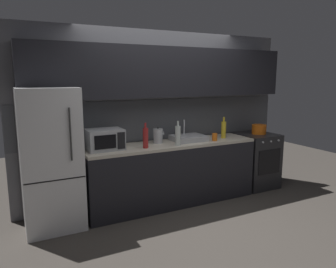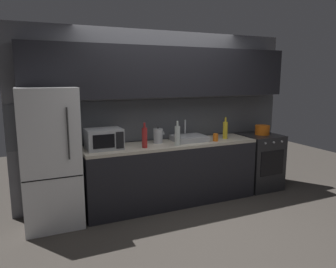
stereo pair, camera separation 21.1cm
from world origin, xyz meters
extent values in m
plane|color=#3D3833|center=(0.00, 0.00, 0.00)|extent=(10.00, 10.00, 0.00)
cube|color=slate|center=(0.00, 1.30, 1.25)|extent=(4.28, 0.10, 2.50)
cube|color=#4C4F54|center=(0.00, 1.25, 1.20)|extent=(4.28, 0.01, 0.60)
cube|color=black|center=(0.00, 1.08, 1.90)|extent=(3.94, 0.34, 0.70)
cube|color=black|center=(0.00, 0.90, 0.43)|extent=(2.54, 0.60, 0.86)
cube|color=beige|center=(0.00, 0.90, 0.88)|extent=(2.54, 0.60, 0.04)
cube|color=white|center=(-1.65, 0.90, 0.86)|extent=(0.68, 0.66, 1.72)
cube|color=black|center=(-1.65, 0.57, 0.69)|extent=(0.67, 0.00, 0.01)
cylinder|color=#333333|center=(-1.46, 0.55, 1.20)|extent=(0.02, 0.02, 0.60)
cube|color=#232326|center=(1.61, 0.90, 0.45)|extent=(0.60, 0.60, 0.90)
cube|color=black|center=(1.61, 0.60, 0.50)|extent=(0.45, 0.01, 0.40)
cylinder|color=#B2B2B7|center=(1.45, 0.59, 0.83)|extent=(0.03, 0.02, 0.03)
cylinder|color=#B2B2B7|center=(1.61, 0.59, 0.83)|extent=(0.03, 0.02, 0.03)
cylinder|color=#B2B2B7|center=(1.78, 0.59, 0.83)|extent=(0.03, 0.02, 0.03)
cube|color=#A8AAAF|center=(-0.97, 0.92, 1.04)|extent=(0.46, 0.34, 0.27)
cube|color=black|center=(-1.01, 0.75, 1.04)|extent=(0.28, 0.01, 0.18)
cube|color=black|center=(-0.80, 0.75, 1.04)|extent=(0.10, 0.01, 0.22)
cube|color=#ADAFB5|center=(0.30, 0.93, 0.94)|extent=(0.48, 0.38, 0.08)
cylinder|color=silver|center=(0.30, 1.06, 1.09)|extent=(0.02, 0.02, 0.22)
cylinder|color=#B7BABF|center=(-0.18, 0.98, 1.00)|extent=(0.13, 0.13, 0.21)
sphere|color=black|center=(-0.18, 0.98, 1.12)|extent=(0.02, 0.02, 0.02)
cone|color=#B7BABF|center=(-0.09, 0.98, 1.05)|extent=(0.03, 0.03, 0.05)
cylinder|color=#A82323|center=(-0.46, 0.77, 1.03)|extent=(0.07, 0.07, 0.27)
cylinder|color=#A82323|center=(-0.46, 0.77, 1.20)|extent=(0.03, 0.03, 0.07)
cylinder|color=silver|center=(0.00, 0.72, 1.04)|extent=(0.08, 0.08, 0.27)
cylinder|color=silver|center=(0.00, 0.72, 1.21)|extent=(0.03, 0.03, 0.07)
cylinder|color=gold|center=(0.89, 0.86, 1.03)|extent=(0.07, 0.07, 0.26)
cylinder|color=gold|center=(0.89, 0.86, 1.19)|extent=(0.03, 0.03, 0.07)
cylinder|color=orange|center=(0.65, 0.76, 0.95)|extent=(0.08, 0.08, 0.11)
cylinder|color=orange|center=(1.64, 0.90, 0.97)|extent=(0.23, 0.23, 0.13)
cylinder|color=orange|center=(1.64, 0.90, 1.04)|extent=(0.24, 0.24, 0.02)
camera|label=1|loc=(-2.10, -3.09, 1.84)|focal=34.36mm
camera|label=2|loc=(-1.91, -3.18, 1.84)|focal=34.36mm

